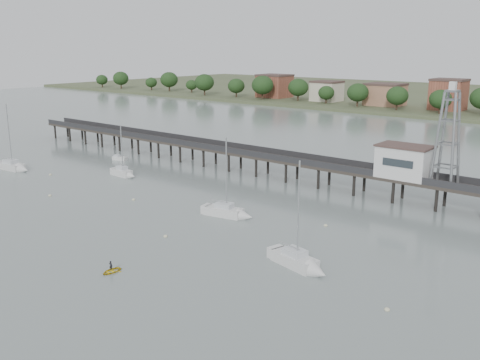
% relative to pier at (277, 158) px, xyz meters
% --- Properties ---
extents(pier, '(150.00, 5.00, 5.50)m').
position_rel_pier_xyz_m(pier, '(0.00, 0.00, 0.00)').
color(pier, '#2D2823').
rests_on(pier, ground).
extents(pier_building, '(8.40, 5.40, 5.30)m').
position_rel_pier_xyz_m(pier_building, '(25.00, 0.00, 2.87)').
color(pier_building, silver).
rests_on(pier_building, ground).
extents(lattice_tower, '(3.20, 3.20, 15.50)m').
position_rel_pier_xyz_m(lattice_tower, '(31.50, 0.00, 7.31)').
color(lattice_tower, slate).
rests_on(lattice_tower, ground).
extents(sailboat_c, '(7.80, 3.60, 12.50)m').
position_rel_pier_xyz_m(sailboat_c, '(8.96, -23.92, -3.15)').
color(sailboat_c, silver).
rests_on(sailboat_c, ground).
extents(sailboat_a, '(8.83, 3.36, 14.21)m').
position_rel_pier_xyz_m(sailboat_a, '(-44.70, -28.61, -3.16)').
color(sailboat_a, silver).
rests_on(sailboat_a, ground).
extents(sailboat_d, '(8.25, 4.06, 13.13)m').
position_rel_pier_xyz_m(sailboat_d, '(27.47, -33.19, -3.15)').
color(sailboat_d, silver).
rests_on(sailboat_d, ground).
extents(sailboat_b, '(6.07, 1.87, 10.20)m').
position_rel_pier_xyz_m(sailboat_b, '(-23.20, -17.96, -3.14)').
color(sailboat_b, silver).
rests_on(sailboat_b, ground).
extents(white_tender, '(3.57, 2.19, 1.29)m').
position_rel_pier_xyz_m(white_tender, '(-36.44, -8.81, -3.40)').
color(white_tender, silver).
rests_on(white_tender, ground).
extents(yellow_dinghy, '(1.68, 0.49, 2.36)m').
position_rel_pier_xyz_m(yellow_dinghy, '(11.51, -47.54, -3.79)').
color(yellow_dinghy, gold).
rests_on(yellow_dinghy, ground).
extents(dinghy_occupant, '(0.71, 1.18, 0.27)m').
position_rel_pier_xyz_m(dinghy_occupant, '(11.51, -47.54, -3.79)').
color(dinghy_occupant, black).
rests_on(dinghy_occupant, ground).
extents(mooring_buoys, '(75.25, 18.25, 0.39)m').
position_rel_pier_xyz_m(mooring_buoys, '(0.35, -29.83, -3.71)').
color(mooring_buoys, beige).
rests_on(mooring_buoys, ground).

